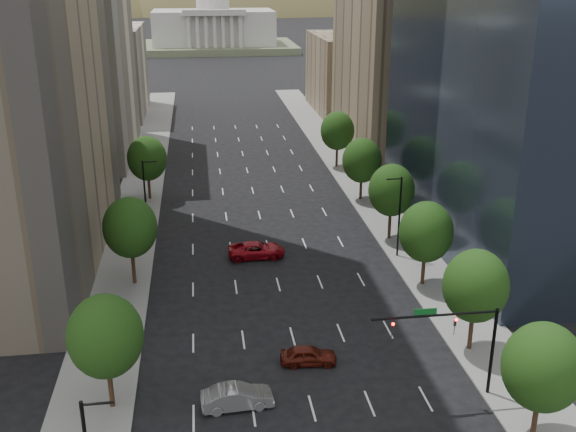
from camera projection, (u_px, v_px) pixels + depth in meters
name	position (u px, v px, depth m)	size (l,w,h in m)	color
sidewalk_left	(127.00, 252.00, 73.52)	(6.00, 200.00, 0.15)	slate
sidewalk_right	(401.00, 238.00, 77.40)	(6.00, 200.00, 0.15)	slate
midrise_cream_left	(81.00, 47.00, 106.24)	(14.00, 30.00, 35.00)	beige
filler_left	(109.00, 71.00, 139.86)	(14.00, 26.00, 18.00)	beige
parking_tan_right	(392.00, 60.00, 110.57)	(14.00, 30.00, 30.00)	#8C7759
filler_right	(348.00, 73.00, 143.67)	(14.00, 26.00, 16.00)	#8C7759
tree_right_0	(543.00, 367.00, 42.84)	(5.20, 5.20, 8.39)	#382316
tree_right_1	(476.00, 286.00, 52.93)	(5.20, 5.20, 8.75)	#382316
tree_right_2	(426.00, 232.00, 64.14)	(5.20, 5.20, 8.61)	#382316
tree_right_3	(391.00, 190.00, 75.19)	(5.20, 5.20, 8.89)	#382316
tree_right_4	(362.00, 161.00, 88.35)	(5.20, 5.20, 8.46)	#382316
tree_right_5	(337.00, 131.00, 103.12)	(5.20, 5.20, 8.75)	#382316
tree_left_0	(105.00, 336.00, 45.72)	(5.20, 5.20, 8.75)	#382316
tree_left_1	(130.00, 228.00, 64.23)	(5.20, 5.20, 8.97)	#382316
tree_left_2	(147.00, 158.00, 88.49)	(5.20, 5.20, 8.68)	#382316
streetlight_rn	(399.00, 215.00, 70.83)	(1.70, 0.20, 9.00)	black
streetlight_ln	(146.00, 195.00, 76.77)	(1.70, 0.20, 9.00)	black
traffic_signal	(461.00, 334.00, 47.12)	(9.12, 0.40, 7.38)	black
capitol	(214.00, 27.00, 248.81)	(60.00, 40.00, 35.20)	#596647
foothills	(243.00, 48.00, 594.23)	(720.00, 413.00, 263.00)	brown
car_maroon	(308.00, 355.00, 52.71)	(1.79, 4.44, 1.51)	#4C150C
car_silver	(237.00, 397.00, 47.45)	(1.78, 5.11, 1.68)	gray
car_red_far	(257.00, 250.00, 72.11)	(2.81, 6.09, 1.69)	maroon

